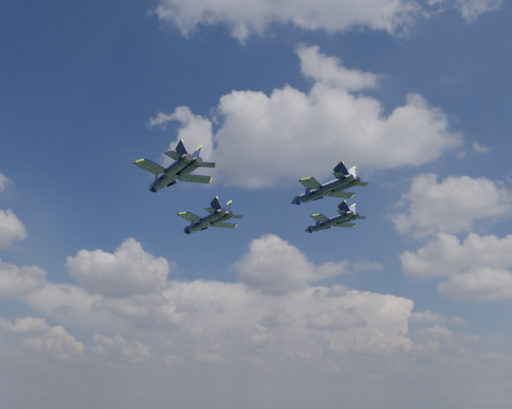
% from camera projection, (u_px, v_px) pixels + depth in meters
% --- Properties ---
extents(jet_lead, '(16.41, 13.94, 4.17)m').
position_uv_depth(jet_lead, '(200.00, 224.00, 102.64)').
color(jet_lead, black).
extents(jet_left, '(15.16, 13.66, 3.94)m').
position_uv_depth(jet_left, '(166.00, 178.00, 78.34)').
color(jet_left, black).
extents(jet_right, '(13.37, 11.53, 3.41)m').
position_uv_depth(jet_right, '(324.00, 224.00, 97.08)').
color(jet_right, black).
extents(jet_slot, '(13.53, 11.14, 3.40)m').
position_uv_depth(jet_slot, '(315.00, 193.00, 77.26)').
color(jet_slot, black).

